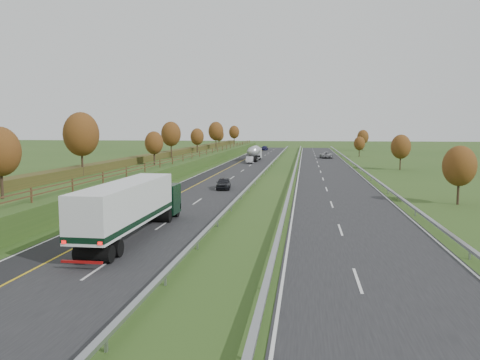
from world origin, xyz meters
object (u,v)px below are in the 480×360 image
object	(u,v)px
road_tanker	(254,153)
car_small_far	(264,148)
car_silver_mid	(250,160)
car_dark_near	(223,183)
car_oncoming	(326,155)
box_lorry	(132,206)

from	to	relation	value
road_tanker	car_small_far	size ratio (longest dim) A/B	2.28
car_small_far	road_tanker	bearing A→B (deg)	-82.82
car_silver_mid	car_small_far	xyz separation A→B (m)	(-2.03, 60.39, -0.03)
car_small_far	car_dark_near	bearing A→B (deg)	-83.05
road_tanker	car_oncoming	bearing A→B (deg)	33.36
car_silver_mid	car_oncoming	bearing A→B (deg)	45.58
car_small_far	car_oncoming	distance (m)	44.42
road_tanker	box_lorry	bearing A→B (deg)	-90.02
box_lorry	car_dark_near	size ratio (longest dim) A/B	3.80
road_tanker	car_dark_near	distance (m)	52.67
car_dark_near	car_oncoming	xyz separation A→B (m)	(15.54, 64.01, 0.09)
box_lorry	road_tanker	distance (m)	79.61
box_lorry	car_small_far	distance (m)	130.98
road_tanker	car_dark_near	bearing A→B (deg)	-88.11
car_silver_mid	road_tanker	bearing A→B (deg)	85.47
car_silver_mid	car_oncoming	xyz separation A→B (m)	(17.35, 20.42, 0.08)
road_tanker	car_oncoming	world-z (taller)	road_tanker
car_dark_near	car_oncoming	size ratio (longest dim) A/B	0.72
box_lorry	road_tanker	size ratio (longest dim) A/B	1.45
car_dark_near	car_silver_mid	world-z (taller)	car_silver_mid
car_silver_mid	car_dark_near	bearing A→B (deg)	-91.68
road_tanker	car_dark_near	size ratio (longest dim) A/B	2.62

